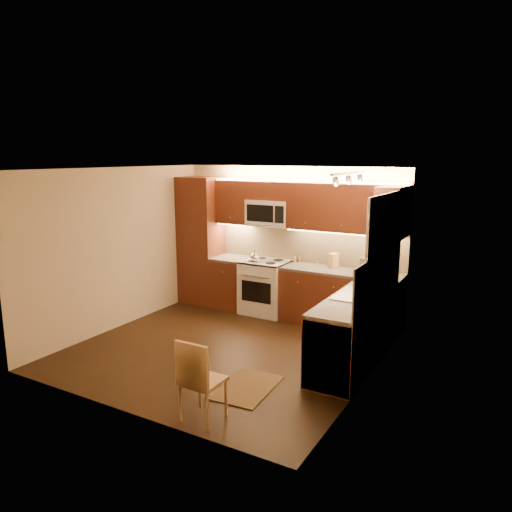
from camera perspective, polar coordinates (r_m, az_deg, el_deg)
The scene contains 37 objects.
floor at distance 7.03m, azimuth -3.33°, elevation -10.70°, with size 4.00×4.00×0.01m, color black.
ceiling at distance 6.51m, azimuth -3.60°, elevation 10.11°, with size 4.00×4.00×0.01m, color beige.
wall_back at distance 8.37m, azimuth 4.00°, elevation 1.85°, with size 4.00×0.01×2.50m, color #C7B592.
wall_front at distance 5.15m, azimuth -15.69°, elevation -4.83°, with size 4.00×0.01×2.50m, color #C7B592.
wall_left at distance 7.91m, azimuth -15.71°, elevation 0.85°, with size 0.01×4.00×2.50m, color #C7B592.
wall_right at distance 5.84m, azimuth 13.26°, elevation -2.76°, with size 0.01×4.00×2.50m, color #C7B592.
pantry at distance 8.97m, azimuth -6.40°, elevation 1.82°, with size 0.70×0.60×2.30m, color #43190E.
base_cab_back_left at distance 8.76m, azimuth -2.78°, elevation -3.18°, with size 0.62×0.60×0.86m, color #43190E.
counter_back_left at distance 8.66m, azimuth -2.81°, elevation -0.30°, with size 0.62×0.60×0.04m, color #32302D.
base_cab_back_right at distance 7.90m, azimuth 9.81°, elevation -5.00°, with size 1.92×0.60×0.86m, color #43190E.
counter_back_right at distance 7.79m, azimuth 9.92°, elevation -1.83°, with size 1.92×0.60×0.04m, color #32302D.
base_cab_right at distance 6.53m, azimuth 11.38°, elevation -8.66°, with size 0.60×2.00×0.86m, color #43190E.
counter_right at distance 6.39m, azimuth 11.54°, elevation -4.88°, with size 0.60×2.00×0.04m, color #32302D.
dishwasher at distance 5.92m, azimuth 9.20°, elevation -10.79°, with size 0.58×0.60×0.84m, color silver.
backsplash_back at distance 8.23m, azimuth 6.17°, elevation 1.29°, with size 3.30×0.02×0.60m, color tan.
backsplash_right at distance 6.23m, azimuth 14.19°, elevation -2.38°, with size 0.02×2.00×0.60m, color tan.
upper_cab_back_left at distance 8.61m, azimuth -2.43°, elevation 6.34°, with size 0.62×0.35×0.75m, color #43190E.
upper_cab_back_right at distance 7.74m, azimuth 10.50°, elevation 5.55°, with size 1.92×0.35×0.75m, color #43190E.
upper_cab_bridge at distance 8.25m, azimuth 1.66°, elevation 7.64°, with size 0.76×0.35×0.31m, color #43190E.
upper_cab_right_corner at distance 7.11m, azimuth 15.36°, elevation 4.80°, with size 0.35×0.50×0.75m, color #43190E.
stove at distance 8.40m, azimuth 1.12°, elevation -3.62°, with size 0.76×0.65×0.92m, color silver, non-canonical shape.
microwave at distance 8.27m, azimuth 1.60°, elevation 5.04°, with size 0.76×0.38×0.44m, color silver, non-canonical shape.
window_frame at distance 6.29m, azimuth 14.70°, elevation 1.45°, with size 0.03×1.44×1.24m, color silver.
window_blinds at distance 6.30m, azimuth 14.52°, elevation 1.47°, with size 0.02×1.36×1.16m, color silver.
sink at distance 6.50m, azimuth 11.99°, elevation -3.74°, with size 0.52×0.86×0.15m, color silver, non-canonical shape.
faucet at distance 6.44m, azimuth 13.54°, elevation -3.28°, with size 0.20×0.04×0.30m, color silver, non-canonical shape.
track_light_bar at distance 6.19m, azimuth 10.81°, elevation 9.48°, with size 0.04×1.20×0.03m, color silver.
kettle at distance 8.19m, azimuth -0.14°, elevation 0.00°, with size 0.17×0.17×0.20m, color silver, non-canonical shape.
toaster_oven at distance 7.77m, azimuth 13.48°, elevation -1.00°, with size 0.38×0.28×0.23m, color silver.
knife_block at distance 7.96m, azimuth 9.02°, elevation -0.51°, with size 0.11×0.17×0.23m, color #AB7D4D.
spice_jar_a at distance 8.13m, azimuth 7.07°, elevation -0.69°, with size 0.05×0.05×0.09m, color silver.
spice_jar_b at distance 8.29m, azimuth 5.08°, elevation -0.36°, with size 0.04×0.04×0.11m, color brown.
spice_jar_c at distance 8.32m, azimuth 4.67°, elevation -0.35°, with size 0.04×0.04×0.09m, color silver.
spice_jar_d at distance 8.27m, azimuth 4.50°, elevation -0.42°, with size 0.04×0.04×0.10m, color olive.
soap_bottle at distance 7.01m, azimuth 14.44°, elevation -2.61°, with size 0.08×0.08×0.18m, color silver.
rug at distance 5.93m, azimuth -1.13°, elevation -15.07°, with size 0.60×0.89×0.01m, color black.
dining_chair at distance 5.16m, azimuth -6.23°, elevation -14.05°, with size 0.39×0.39×0.88m, color #AB7D4D, non-canonical shape.
Camera 1 is at (3.55, -5.45, 2.68)m, focal length 34.27 mm.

